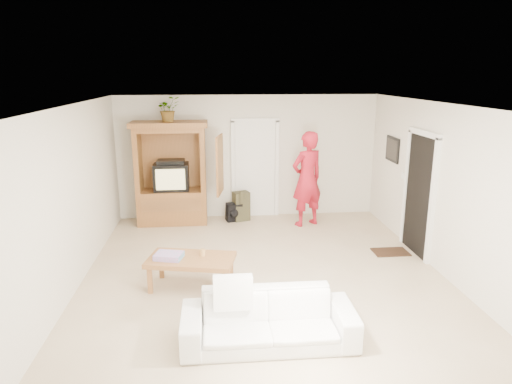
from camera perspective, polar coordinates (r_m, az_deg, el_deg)
floor at (r=7.27m, az=0.92°, el=-10.00°), size 6.00×6.00×0.00m
ceiling at (r=6.62m, az=1.02°, el=10.91°), size 6.00×6.00×0.00m
wall_back at (r=9.75m, az=-1.01°, el=4.41°), size 5.50×0.00×5.50m
wall_front at (r=4.03m, az=5.82°, el=-10.84°), size 5.50×0.00×5.50m
wall_left at (r=7.08m, az=-21.74°, el=-0.57°), size 0.00×6.00×6.00m
wall_right at (r=7.64m, az=21.94°, el=0.46°), size 0.00×6.00×6.00m
armoire at (r=9.50m, az=-10.36°, el=1.50°), size 1.82×1.14×2.10m
door_back at (r=9.79m, az=-0.11°, el=2.78°), size 0.85×0.05×2.04m
doorway_right at (r=8.21m, az=19.72°, el=-0.41°), size 0.05×0.90×2.04m
framed_picture at (r=9.26m, az=16.71°, el=5.14°), size 0.03×0.60×0.48m
doormat at (r=8.35m, az=16.46°, el=-7.20°), size 0.60×0.40×0.02m
plant at (r=9.26m, az=-10.93°, el=10.15°), size 0.58×0.56×0.49m
man at (r=9.24m, az=6.39°, el=1.63°), size 0.83×0.71×1.93m
sofa at (r=5.43m, az=1.59°, el=-15.66°), size 1.99×0.79×0.58m
coffee_table at (r=6.71m, az=-8.12°, el=-8.60°), size 1.34×0.92×0.46m
towel at (r=6.70m, az=-10.85°, el=-7.85°), size 0.44×0.37×0.08m
candle at (r=6.72m, az=-6.70°, el=-7.53°), size 0.08×0.08×0.10m
backpack_black at (r=9.60m, az=-2.79°, el=-2.56°), size 0.36×0.27×0.39m
backpack_olive at (r=9.63m, az=-1.86°, el=-1.78°), size 0.39×0.33×0.62m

